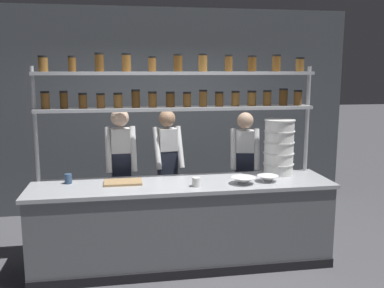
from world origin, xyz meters
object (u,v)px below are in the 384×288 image
chef_right (244,167)px  container_stack (279,147)px  chef_center (168,165)px  serving_cup_by_board (68,179)px  spice_shelf_unit (180,94)px  serving_cup_front (196,182)px  prep_bowl_near_left (268,178)px  cutting_board (123,182)px  chef_left (121,168)px  prep_bowl_center_front (243,180)px

chef_right → container_stack: bearing=-47.6°
chef_center → serving_cup_by_board: size_ratio=15.55×
spice_shelf_unit → serving_cup_front: 1.02m
prep_bowl_near_left → serving_cup_by_board: 2.14m
spice_shelf_unit → cutting_board: (-0.65, -0.25, -0.92)m
spice_shelf_unit → prep_bowl_near_left: size_ratio=13.26×
chef_center → cutting_board: 0.92m
chef_left → prep_bowl_near_left: 1.72m
container_stack → serving_cup_front: container_stack is taller
chef_center → prep_bowl_center_front: size_ratio=6.12×
chef_center → container_stack: 1.40m
chef_left → spice_shelf_unit: bearing=-26.9°
cutting_board → prep_bowl_near_left: prep_bowl_near_left is taller
chef_center → prep_bowl_center_front: bearing=-62.6°
chef_left → serving_cup_front: chef_left is taller
container_stack → prep_bowl_center_front: (-0.52, -0.35, -0.28)m
chef_left → prep_bowl_near_left: chef_left is taller
chef_left → serving_cup_by_board: chef_left is taller
serving_cup_front → chef_left: bearing=134.1°
chef_right → serving_cup_front: (-0.76, -0.83, 0.06)m
serving_cup_by_board → chef_right: bearing=13.3°
container_stack → serving_cup_by_board: bearing=-179.1°
chef_right → cutting_board: size_ratio=3.99×
spice_shelf_unit → prep_bowl_center_front: bearing=-37.7°
spice_shelf_unit → serving_cup_front: size_ratio=32.86×
prep_bowl_near_left → spice_shelf_unit: bearing=154.9°
chef_right → prep_bowl_near_left: size_ratio=6.79×
spice_shelf_unit → cutting_board: size_ratio=7.80×
spice_shelf_unit → chef_left: (-0.66, 0.29, -0.89)m
serving_cup_front → chef_center: bearing=101.0°
chef_right → prep_bowl_center_front: 0.85m
container_stack → cutting_board: size_ratio=1.59×
spice_shelf_unit → chef_left: size_ratio=1.87×
spice_shelf_unit → chef_right: (0.86, 0.34, -0.94)m
spice_shelf_unit → container_stack: 1.30m
serving_cup_front → cutting_board: bearing=161.6°
container_stack → prep_bowl_near_left: bearing=-127.7°
prep_bowl_center_front → serving_cup_by_board: 1.86m
chef_center → prep_bowl_center_front: 1.19m
chef_left → prep_bowl_center_front: bearing=-34.1°
prep_bowl_center_front → serving_cup_by_board: bearing=170.2°
chef_center → container_stack: chef_center is taller
chef_left → chef_center: 0.61m
chef_center → chef_right: (0.95, -0.15, -0.02)m
spice_shelf_unit → container_stack: size_ratio=4.91×
chef_right → prep_bowl_center_front: bearing=-95.4°
prep_bowl_center_front → chef_right: bearing=72.9°
chef_left → serving_cup_front: 1.10m
container_stack → chef_left: bearing=167.0°
container_stack → serving_cup_front: size_ratio=6.70×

